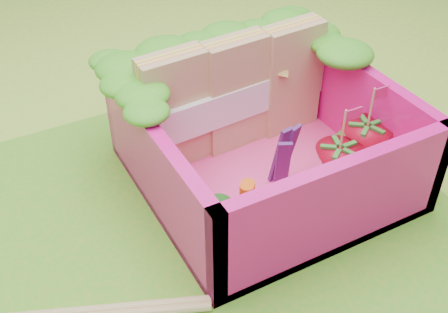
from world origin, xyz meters
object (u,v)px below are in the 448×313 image
broccoli (206,217)px  strawberry_right (364,147)px  sandwich_stack (236,94)px  strawberry_left (337,167)px  bento_box (265,139)px

broccoli → strawberry_right: (1.01, 0.10, -0.02)m
sandwich_stack → strawberry_right: 0.76m
strawberry_left → strawberry_right: size_ratio=0.95×
bento_box → broccoli: 0.61m
sandwich_stack → broccoli: size_ratio=3.62×
broccoli → bento_box: bearing=31.9°
sandwich_stack → strawberry_right: size_ratio=2.34×
sandwich_stack → broccoli: 0.85m
bento_box → broccoli: bearing=-148.1°
strawberry_right → bento_box: bearing=155.8°
bento_box → sandwich_stack: (0.00, 0.33, 0.10)m
strawberry_left → bento_box: bearing=133.5°
broccoli → strawberry_right: bearing=5.5°
sandwich_stack → strawberry_right: (0.49, -0.55, -0.18)m
sandwich_stack → strawberry_left: size_ratio=2.46×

